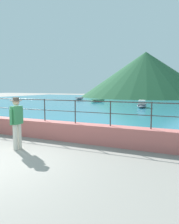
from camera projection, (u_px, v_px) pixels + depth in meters
promenade_wall at (60, 131)px, 8.52m from camera, size 20.00×0.56×0.70m
railing at (59, 107)px, 8.41m from camera, size 18.44×0.04×0.90m
lake_water at (149, 103)px, 29.07m from camera, size 64.00×44.32×0.06m
hill_main at (145, 75)px, 46.61m from camera, size 28.29×28.29×9.78m
person_walking at (17, 120)px, 7.06m from camera, size 0.38×0.57×1.75m
boat_0 at (79, 98)px, 35.68m from camera, size 0.95×2.32×0.36m
boat_2 at (142, 105)px, 21.38m from camera, size 1.14×2.38×0.76m
boat_4 at (98, 101)px, 29.83m from camera, size 2.01×2.42×0.36m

